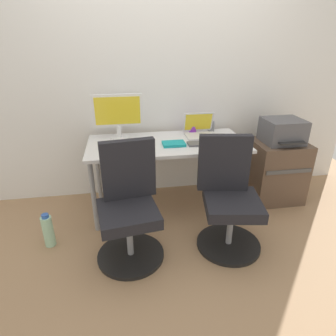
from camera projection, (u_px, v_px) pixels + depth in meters
ground_plane at (167, 206)px, 3.05m from camera, size 5.28×5.28×0.00m
back_wall at (160, 74)px, 2.90m from camera, size 4.40×0.04×2.60m
desk at (167, 149)px, 2.78m from camera, size 1.52×0.70×0.72m
office_chair_left at (129, 208)px, 2.23m from camera, size 0.54×0.54×0.94m
office_chair_right at (229, 199)px, 2.35m from camera, size 0.54×0.54×0.94m
side_cabinet at (276, 171)px, 3.09m from camera, size 0.54×0.47×0.65m
printer at (283, 131)px, 2.90m from camera, size 0.38×0.40×0.24m
water_bottle_on_floor at (48, 231)px, 2.42m from camera, size 0.09×0.09×0.31m
desktop_monitor at (118, 113)px, 2.78m from camera, size 0.48×0.18×0.43m
open_laptop at (200, 130)px, 2.93m from camera, size 0.31×0.28×0.22m
keyboard_by_monitor at (125, 154)px, 2.45m from camera, size 0.34×0.12×0.02m
keyboard_by_laptop at (206, 143)px, 2.70m from camera, size 0.34×0.12×0.02m
mouse_by_monitor at (123, 147)px, 2.60m from camera, size 0.06×0.10×0.03m
mouse_by_laptop at (227, 139)px, 2.78m from camera, size 0.06×0.10×0.03m
coffee_mug at (193, 128)px, 3.04m from camera, size 0.08×0.08×0.09m
pen_cup at (211, 126)px, 3.07m from camera, size 0.07×0.07×0.10m
phone_near_monitor at (103, 145)px, 2.66m from camera, size 0.07×0.14×0.01m
phone_near_laptop at (145, 146)px, 2.65m from camera, size 0.07×0.14×0.01m
notebook at (174, 144)px, 2.68m from camera, size 0.21×0.15×0.03m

